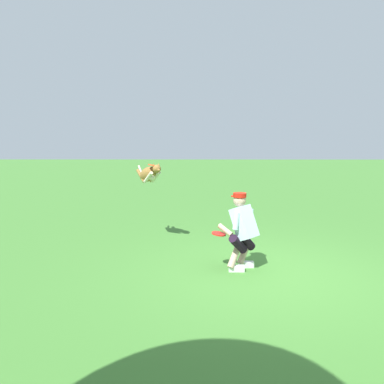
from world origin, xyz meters
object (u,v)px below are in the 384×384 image
at_px(person, 242,229).
at_px(frisbee_held, 219,234).
at_px(frisbee_flying, 153,165).
at_px(dog, 149,174).

height_order(person, frisbee_held, person).
distance_m(frisbee_flying, frisbee_held, 2.23).
bearing_deg(frisbee_flying, dog, -61.79).
relative_size(dog, frisbee_held, 3.56).
bearing_deg(person, frisbee_held, 38.35).
bearing_deg(frisbee_held, frisbee_flying, -51.30).
height_order(dog, frisbee_held, dog).
xyz_separation_m(person, frisbee_flying, (1.62, -1.57, 0.93)).
height_order(dog, frisbee_flying, dog).
xyz_separation_m(dog, frisbee_held, (-1.35, 1.76, -0.82)).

